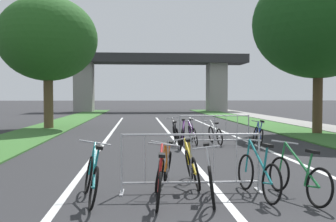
{
  "coord_description": "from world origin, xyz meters",
  "views": [
    {
      "loc": [
        -1.41,
        -2.19,
        1.71
      ],
      "look_at": [
        0.06,
        16.99,
        0.97
      ],
      "focal_mm": 41.38,
      "sensor_mm": 36.0,
      "label": 1
    }
  ],
  "objects_px": {
    "bicycle_blue_7": "(258,136)",
    "bicycle_purple_11": "(193,134)",
    "bicycle_orange_3": "(164,168)",
    "bicycle_black_6": "(176,134)",
    "tree_right_pine_near": "(319,23)",
    "bicycle_white_5": "(215,135)",
    "bicycle_green_8": "(298,177)",
    "bicycle_red_2": "(159,181)",
    "tree_left_oak_near": "(48,39)",
    "bicycle_teal_0": "(92,178)",
    "bicycle_purple_1": "(183,136)",
    "bicycle_yellow_4": "(192,167)",
    "bicycle_teal_10": "(258,175)",
    "crowd_barrier_nearest": "(191,163)",
    "crowd_barrier_second": "(215,130)",
    "bicycle_silver_9": "(211,178)"
  },
  "relations": [
    {
      "from": "bicycle_red_2",
      "to": "bicycle_black_6",
      "type": "distance_m",
      "value": 7.51
    },
    {
      "from": "bicycle_red_2",
      "to": "bicycle_white_5",
      "type": "height_order",
      "value": "bicycle_red_2"
    },
    {
      "from": "bicycle_orange_3",
      "to": "bicycle_green_8",
      "type": "relative_size",
      "value": 0.93
    },
    {
      "from": "bicycle_purple_1",
      "to": "bicycle_silver_9",
      "type": "height_order",
      "value": "bicycle_purple_1"
    },
    {
      "from": "crowd_barrier_second",
      "to": "bicycle_purple_11",
      "type": "height_order",
      "value": "crowd_barrier_second"
    },
    {
      "from": "tree_right_pine_near",
      "to": "bicycle_green_8",
      "type": "bearing_deg",
      "value": -116.89
    },
    {
      "from": "bicycle_white_5",
      "to": "bicycle_black_6",
      "type": "relative_size",
      "value": 0.92
    },
    {
      "from": "tree_left_oak_near",
      "to": "bicycle_green_8",
      "type": "distance_m",
      "value": 16.79
    },
    {
      "from": "bicycle_black_6",
      "to": "bicycle_purple_11",
      "type": "xyz_separation_m",
      "value": [
        0.61,
        0.1,
        0.0
      ]
    },
    {
      "from": "bicycle_purple_1",
      "to": "bicycle_white_5",
      "type": "bearing_deg",
      "value": 44.71
    },
    {
      "from": "bicycle_purple_11",
      "to": "bicycle_purple_1",
      "type": "bearing_deg",
      "value": -116.94
    },
    {
      "from": "bicycle_orange_3",
      "to": "crowd_barrier_nearest",
      "type": "bearing_deg",
      "value": 145.37
    },
    {
      "from": "bicycle_orange_3",
      "to": "bicycle_teal_10",
      "type": "xyz_separation_m",
      "value": [
        1.54,
        -0.83,
        0.02
      ]
    },
    {
      "from": "bicycle_white_5",
      "to": "bicycle_teal_0",
      "type": "bearing_deg",
      "value": -121.86
    },
    {
      "from": "bicycle_blue_7",
      "to": "bicycle_green_8",
      "type": "distance_m",
      "value": 6.8
    },
    {
      "from": "tree_right_pine_near",
      "to": "bicycle_green_8",
      "type": "height_order",
      "value": "tree_right_pine_near"
    },
    {
      "from": "bicycle_purple_1",
      "to": "bicycle_white_5",
      "type": "height_order",
      "value": "bicycle_purple_1"
    },
    {
      "from": "crowd_barrier_second",
      "to": "bicycle_teal_10",
      "type": "bearing_deg",
      "value": -95.08
    },
    {
      "from": "crowd_barrier_nearest",
      "to": "bicycle_teal_0",
      "type": "distance_m",
      "value": 1.75
    },
    {
      "from": "bicycle_orange_3",
      "to": "tree_right_pine_near",
      "type": "bearing_deg",
      "value": -115.74
    },
    {
      "from": "bicycle_yellow_4",
      "to": "tree_left_oak_near",
      "type": "bearing_deg",
      "value": 113.12
    },
    {
      "from": "bicycle_yellow_4",
      "to": "bicycle_blue_7",
      "type": "relative_size",
      "value": 1.0
    },
    {
      "from": "bicycle_white_5",
      "to": "crowd_barrier_second",
      "type": "bearing_deg",
      "value": -111.35
    },
    {
      "from": "bicycle_purple_11",
      "to": "bicycle_orange_3",
      "type": "bearing_deg",
      "value": -104.08
    },
    {
      "from": "tree_left_oak_near",
      "to": "bicycle_orange_3",
      "type": "height_order",
      "value": "tree_left_oak_near"
    },
    {
      "from": "crowd_barrier_second",
      "to": "bicycle_yellow_4",
      "type": "xyz_separation_m",
      "value": [
        -1.62,
        -5.91,
        -0.17
      ]
    },
    {
      "from": "tree_right_pine_near",
      "to": "bicycle_purple_1",
      "type": "height_order",
      "value": "tree_right_pine_near"
    },
    {
      "from": "bicycle_purple_1",
      "to": "bicycle_orange_3",
      "type": "relative_size",
      "value": 1.08
    },
    {
      "from": "bicycle_orange_3",
      "to": "bicycle_green_8",
      "type": "bearing_deg",
      "value": 167.09
    },
    {
      "from": "bicycle_green_8",
      "to": "tree_right_pine_near",
      "type": "bearing_deg",
      "value": 50.71
    },
    {
      "from": "bicycle_white_5",
      "to": "bicycle_black_6",
      "type": "distance_m",
      "value": 1.41
    },
    {
      "from": "bicycle_blue_7",
      "to": "bicycle_green_8",
      "type": "relative_size",
      "value": 0.95
    },
    {
      "from": "crowd_barrier_nearest",
      "to": "bicycle_orange_3",
      "type": "distance_m",
      "value": 0.67
    },
    {
      "from": "bicycle_teal_0",
      "to": "bicycle_black_6",
      "type": "bearing_deg",
      "value": 63.1
    },
    {
      "from": "bicycle_yellow_4",
      "to": "bicycle_teal_10",
      "type": "distance_m",
      "value": 1.36
    },
    {
      "from": "bicycle_black_6",
      "to": "bicycle_blue_7",
      "type": "xyz_separation_m",
      "value": [
        2.74,
        -0.73,
        0.0
      ]
    },
    {
      "from": "bicycle_black_6",
      "to": "bicycle_silver_9",
      "type": "height_order",
      "value": "bicycle_silver_9"
    },
    {
      "from": "bicycle_orange_3",
      "to": "bicycle_white_5",
      "type": "relative_size",
      "value": 1.01
    },
    {
      "from": "tree_left_oak_near",
      "to": "bicycle_teal_10",
      "type": "xyz_separation_m",
      "value": [
        6.73,
        -14.28,
        -4.3
      ]
    },
    {
      "from": "bicycle_yellow_4",
      "to": "bicycle_green_8",
      "type": "xyz_separation_m",
      "value": [
        1.63,
        -1.11,
        -0.0
      ]
    },
    {
      "from": "bicycle_black_6",
      "to": "bicycle_orange_3",
      "type": "bearing_deg",
      "value": -98.06
    },
    {
      "from": "tree_left_oak_near",
      "to": "bicycle_teal_0",
      "type": "height_order",
      "value": "tree_left_oak_near"
    },
    {
      "from": "bicycle_green_8",
      "to": "bicycle_teal_10",
      "type": "distance_m",
      "value": 0.65
    },
    {
      "from": "bicycle_teal_0",
      "to": "bicycle_purple_11",
      "type": "distance_m",
      "value": 7.85
    },
    {
      "from": "bicycle_yellow_4",
      "to": "bicycle_black_6",
      "type": "height_order",
      "value": "bicycle_black_6"
    },
    {
      "from": "bicycle_blue_7",
      "to": "bicycle_orange_3",
      "type": "bearing_deg",
      "value": -115.1
    },
    {
      "from": "bicycle_blue_7",
      "to": "bicycle_purple_11",
      "type": "distance_m",
      "value": 2.29
    },
    {
      "from": "crowd_barrier_second",
      "to": "bicycle_blue_7",
      "type": "height_order",
      "value": "crowd_barrier_second"
    },
    {
      "from": "bicycle_orange_3",
      "to": "bicycle_black_6",
      "type": "distance_m",
      "value": 6.42
    },
    {
      "from": "tree_right_pine_near",
      "to": "bicycle_red_2",
      "type": "relative_size",
      "value": 4.48
    }
  ]
}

